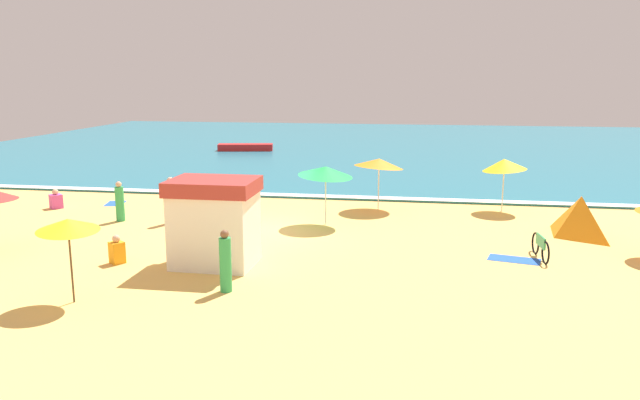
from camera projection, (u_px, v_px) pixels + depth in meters
The scene contains 18 objects.
ground_plane at pixel (274, 230), 23.03m from camera, with size 60.00×60.00×0.00m, color #EDBC60.
ocean_water at pixel (354, 146), 50.10m from camera, with size 60.00×44.00×0.10m, color teal.
wave_breaker_foam at pixel (305, 195), 29.10m from camera, with size 57.00×0.70×0.01m, color white.
lifeguard_cabana at pixel (215, 222), 18.56m from camera, with size 2.56×1.98×2.64m.
beach_umbrella_2 at pixel (504, 165), 25.83m from camera, with size 2.11×2.08×2.32m.
beach_umbrella_5 at pixel (379, 163), 26.22m from camera, with size 2.93×2.93×2.29m.
beach_umbrella_6 at pixel (326, 171), 23.45m from camera, with size 2.88×2.87×2.36m.
beach_umbrella_7 at pixel (68, 225), 15.32m from camera, with size 2.16×2.17×2.23m.
beach_tent at pixel (580, 216), 22.06m from camera, with size 2.36×2.64×1.45m.
parked_bicycle at pixel (540, 246), 19.43m from camera, with size 0.24×1.82×0.76m.
beachgoer_0 at pixel (171, 201), 23.94m from camera, with size 0.43×0.43×1.82m.
beachgoer_1 at pixel (56, 200), 26.74m from camera, with size 0.67×0.67×0.85m.
beachgoer_2 at pixel (117, 251), 18.91m from camera, with size 0.55×0.55×0.90m.
beachgoer_3 at pixel (120, 203), 24.31m from camera, with size 0.36×0.36×1.59m.
beachgoer_4 at pixel (225, 263), 16.35m from camera, with size 0.38×0.38×1.69m.
beach_towel_0 at pixel (115, 203), 27.76m from camera, with size 1.01×1.32×0.01m.
beach_towel_1 at pixel (514, 259), 19.33m from camera, with size 1.70×1.10×0.01m.
small_boat_0 at pixel (245, 147), 46.35m from camera, with size 4.18×1.79×0.49m.
Camera 1 is at (5.31, -21.78, 5.68)m, focal length 34.69 mm.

